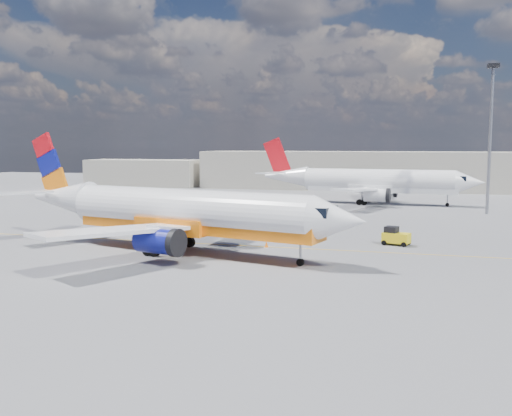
% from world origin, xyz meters
% --- Properties ---
extents(ground, '(240.00, 240.00, 0.00)m').
position_xyz_m(ground, '(0.00, 0.00, 0.00)').
color(ground, '#5A5A5F').
rests_on(ground, ground).
extents(taxi_line, '(70.00, 0.15, 0.01)m').
position_xyz_m(taxi_line, '(0.00, 3.00, 0.01)').
color(taxi_line, yellow).
rests_on(taxi_line, ground).
extents(terminal_main, '(70.00, 14.00, 8.00)m').
position_xyz_m(terminal_main, '(5.00, 75.00, 4.00)').
color(terminal_main, '#ACA694').
rests_on(terminal_main, ground).
extents(terminal_annex, '(26.00, 10.00, 6.00)m').
position_xyz_m(terminal_annex, '(-45.00, 72.00, 3.00)').
color(terminal_annex, '#ACA694').
rests_on(terminal_annex, ground).
extents(main_jet, '(35.79, 27.39, 10.81)m').
position_xyz_m(main_jet, '(-5.42, -1.73, 3.60)').
color(main_jet, white).
rests_on(main_jet, ground).
extents(second_jet, '(35.30, 27.83, 10.70)m').
position_xyz_m(second_jet, '(8.09, 44.73, 3.57)').
color(second_jet, white).
rests_on(second_jet, ground).
extents(gse_tug, '(2.76, 2.16, 1.76)m').
position_xyz_m(gse_tug, '(12.97, 7.06, 0.83)').
color(gse_tug, black).
rests_on(gse_tug, ground).
extents(traffic_cone, '(0.44, 0.44, 0.61)m').
position_xyz_m(traffic_cone, '(1.50, 2.54, 0.30)').
color(traffic_cone, white).
rests_on(traffic_cone, ground).
extents(floodlight_mast, '(1.48, 1.48, 20.22)m').
position_xyz_m(floodlight_mast, '(24.42, 35.40, 12.12)').
color(floodlight_mast, gray).
rests_on(floodlight_mast, ground).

